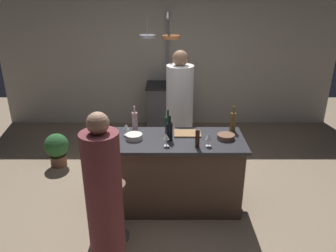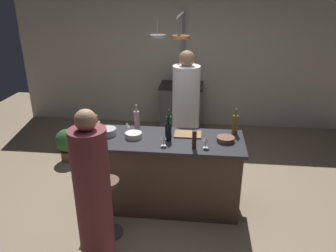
# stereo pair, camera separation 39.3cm
# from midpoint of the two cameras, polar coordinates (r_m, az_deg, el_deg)

# --- Properties ---
(ground_plane) EXTENTS (9.00, 9.00, 0.00)m
(ground_plane) POSITION_cam_midpoint_polar(r_m,az_deg,el_deg) (4.28, -2.70, -13.31)
(ground_plane) COLOR gray
(back_wall) EXTENTS (6.40, 0.16, 2.60)m
(back_wall) POSITION_cam_midpoint_polar(r_m,az_deg,el_deg) (6.44, -1.74, 11.63)
(back_wall) COLOR beige
(back_wall) RESTS_ON ground_plane
(kitchen_island) EXTENTS (1.80, 0.72, 0.90)m
(kitchen_island) POSITION_cam_midpoint_polar(r_m,az_deg,el_deg) (4.04, -2.82, -8.08)
(kitchen_island) COLOR brown
(kitchen_island) RESTS_ON ground_plane
(stove_range) EXTENTS (0.80, 0.64, 0.89)m
(stove_range) POSITION_cam_midpoint_polar(r_m,az_deg,el_deg) (6.27, -1.76, 3.26)
(stove_range) COLOR #47474C
(stove_range) RESTS_ON ground_plane
(chef) EXTENTS (0.38, 0.38, 1.78)m
(chef) POSITION_cam_midpoint_polar(r_m,az_deg,el_deg) (4.67, -0.31, 1.39)
(chef) COLOR white
(chef) RESTS_ON ground_plane
(bar_stool_left) EXTENTS (0.28, 0.28, 0.68)m
(bar_stool_left) POSITION_cam_midpoint_polar(r_m,az_deg,el_deg) (3.64, -12.32, -13.90)
(bar_stool_left) COLOR #4C4C51
(bar_stool_left) RESTS_ON ground_plane
(guest_left) EXTENTS (0.34, 0.34, 1.59)m
(guest_left) POSITION_cam_midpoint_polar(r_m,az_deg,el_deg) (3.13, -14.52, -12.55)
(guest_left) COLOR brown
(guest_left) RESTS_ON ground_plane
(overhead_pot_rack) EXTENTS (0.61, 1.44, 2.17)m
(overhead_pot_rack) POSITION_cam_midpoint_polar(r_m,az_deg,el_deg) (5.52, -2.63, 13.39)
(overhead_pot_rack) COLOR gray
(overhead_pot_rack) RESTS_ON ground_plane
(potted_plant) EXTENTS (0.36, 0.36, 0.52)m
(potted_plant) POSITION_cam_midpoint_polar(r_m,az_deg,el_deg) (5.32, -20.66, -3.59)
(potted_plant) COLOR brown
(potted_plant) RESTS_ON ground_plane
(cutting_board) EXTENTS (0.32, 0.22, 0.02)m
(cutting_board) POSITION_cam_midpoint_polar(r_m,az_deg,el_deg) (3.95, 0.64, -1.36)
(cutting_board) COLOR #997047
(cutting_board) RESTS_ON kitchen_island
(pepper_mill) EXTENTS (0.05, 0.05, 0.21)m
(pepper_mill) POSITION_cam_midpoint_polar(r_m,az_deg,el_deg) (3.58, 2.10, -2.25)
(pepper_mill) COLOR #382319
(pepper_mill) RESTS_ON kitchen_island
(wine_bottle_white) EXTENTS (0.07, 0.07, 0.30)m
(wine_bottle_white) POSITION_cam_midpoint_polar(r_m,az_deg,el_deg) (3.81, -14.90, -1.29)
(wine_bottle_white) COLOR gray
(wine_bottle_white) RESTS_ON kitchen_island
(wine_bottle_amber) EXTENTS (0.07, 0.07, 0.32)m
(wine_bottle_amber) POSITION_cam_midpoint_polar(r_m,az_deg,el_deg) (4.04, 8.58, 0.71)
(wine_bottle_amber) COLOR brown
(wine_bottle_amber) RESTS_ON kitchen_island
(wine_bottle_dark) EXTENTS (0.07, 0.07, 0.30)m
(wine_bottle_dark) POSITION_cam_midpoint_polar(r_m,az_deg,el_deg) (3.75, -2.64, -0.94)
(wine_bottle_dark) COLOR black
(wine_bottle_dark) RESTS_ON kitchen_island
(wine_bottle_rose) EXTENTS (0.07, 0.07, 0.32)m
(wine_bottle_rose) POSITION_cam_midpoint_polar(r_m,az_deg,el_deg) (4.05, -8.47, 0.80)
(wine_bottle_rose) COLOR #B78C8E
(wine_bottle_rose) RESTS_ON kitchen_island
(wine_bottle_green) EXTENTS (0.07, 0.07, 0.29)m
(wine_bottle_green) POSITION_cam_midpoint_polar(r_m,az_deg,el_deg) (3.95, -2.75, 0.25)
(wine_bottle_green) COLOR #193D23
(wine_bottle_green) RESTS_ON kitchen_island
(wine_glass_near_right_guest) EXTENTS (0.07, 0.07, 0.15)m
(wine_glass_near_right_guest) POSITION_cam_midpoint_polar(r_m,az_deg,el_deg) (3.94, -10.05, -0.24)
(wine_glass_near_right_guest) COLOR silver
(wine_glass_near_right_guest) RESTS_ON kitchen_island
(wine_glass_near_left_guest) EXTENTS (0.07, 0.07, 0.15)m
(wine_glass_near_left_guest) POSITION_cam_midpoint_polar(r_m,az_deg,el_deg) (3.61, 4.06, -2.08)
(wine_glass_near_left_guest) COLOR silver
(wine_glass_near_left_guest) RESTS_ON kitchen_island
(wine_glass_by_chef) EXTENTS (0.07, 0.07, 0.15)m
(wine_glass_by_chef) POSITION_cam_midpoint_polar(r_m,az_deg,el_deg) (3.61, -3.31, -2.06)
(wine_glass_by_chef) COLOR silver
(wine_glass_by_chef) RESTS_ON kitchen_island
(mixing_bowl_ceramic) EXTENTS (0.20, 0.20, 0.06)m
(mixing_bowl_ceramic) POSITION_cam_midpoint_polar(r_m,az_deg,el_deg) (3.85, -8.75, -1.89)
(mixing_bowl_ceramic) COLOR silver
(mixing_bowl_ceramic) RESTS_ON kitchen_island
(mixing_bowl_wooden) EXTENTS (0.20, 0.20, 0.06)m
(mixing_bowl_wooden) POSITION_cam_midpoint_polar(r_m,az_deg,el_deg) (3.84, 7.23, -1.93)
(mixing_bowl_wooden) COLOR brown
(mixing_bowl_wooden) RESTS_ON kitchen_island
(mixing_bowl_steel) EXTENTS (0.21, 0.21, 0.08)m
(mixing_bowl_steel) POSITION_cam_midpoint_polar(r_m,az_deg,el_deg) (3.96, -13.39, -1.46)
(mixing_bowl_steel) COLOR #B7B7BC
(mixing_bowl_steel) RESTS_ON kitchen_island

